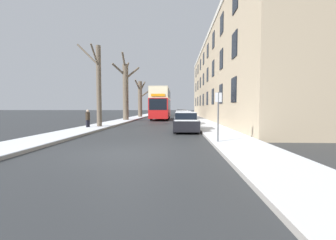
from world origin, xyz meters
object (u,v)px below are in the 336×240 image
(double_decker_bus, at_px, (161,102))
(parked_car_1, at_px, (184,119))
(oncoming_van, at_px, (160,110))
(bare_tree_left_0, at_px, (98,84))
(parked_car_3, at_px, (181,115))
(parked_car_2, at_px, (182,117))
(pedestrian_left_sidewalk, at_px, (88,118))
(bare_tree_left_2, at_px, (140,98))
(street_sign_post, at_px, (218,115))
(bare_tree_left_1, at_px, (126,89))
(parked_car_0, at_px, (186,123))

(double_decker_bus, relative_size, parked_car_1, 2.33)
(parked_car_1, height_order, oncoming_van, oncoming_van)
(oncoming_van, bearing_deg, bare_tree_left_0, -95.45)
(bare_tree_left_0, height_order, parked_car_3, bare_tree_left_0)
(parked_car_2, height_order, pedestrian_left_sidewalk, pedestrian_left_sidewalk)
(bare_tree_left_2, relative_size, street_sign_post, 2.64)
(oncoming_van, distance_m, street_sign_post, 39.37)
(bare_tree_left_2, distance_m, pedestrian_left_sidewalk, 21.95)
(bare_tree_left_1, bearing_deg, bare_tree_left_0, -89.85)
(bare_tree_left_0, bearing_deg, street_sign_post, -44.38)
(parked_car_1, distance_m, pedestrian_left_sidewalk, 8.93)
(bare_tree_left_2, relative_size, parked_car_3, 1.53)
(bare_tree_left_0, height_order, pedestrian_left_sidewalk, bare_tree_left_0)
(parked_car_3, height_order, oncoming_van, oncoming_van)
(parked_car_3, bearing_deg, bare_tree_left_2, 141.65)
(parked_car_0, height_order, parked_car_2, parked_car_0)
(parked_car_1, relative_size, pedestrian_left_sidewalk, 2.69)
(bare_tree_left_2, xyz_separation_m, parked_car_0, (7.29, -23.49, -2.80))
(bare_tree_left_1, height_order, bare_tree_left_2, bare_tree_left_1)
(parked_car_0, bearing_deg, parked_car_2, 90.00)
(parked_car_3, relative_size, oncoming_van, 0.85)
(oncoming_van, bearing_deg, pedestrian_left_sidewalk, -96.23)
(parked_car_2, relative_size, oncoming_van, 0.87)
(bare_tree_left_2, height_order, parked_car_3, bare_tree_left_2)
(double_decker_bus, bearing_deg, bare_tree_left_2, 123.08)
(double_decker_bus, xyz_separation_m, parked_car_0, (3.10, -17.06, -1.92))
(bare_tree_left_1, bearing_deg, parked_car_0, -60.41)
(pedestrian_left_sidewalk, bearing_deg, parked_car_1, -21.12)
(bare_tree_left_0, height_order, bare_tree_left_1, bare_tree_left_1)
(double_decker_bus, relative_size, parked_car_3, 2.34)
(parked_car_1, xyz_separation_m, street_sign_post, (1.33, -11.46, 0.77))
(parked_car_1, relative_size, parked_car_2, 0.98)
(bare_tree_left_0, distance_m, double_decker_bus, 14.99)
(parked_car_3, bearing_deg, street_sign_post, -86.76)
(parked_car_3, bearing_deg, parked_car_0, -90.00)
(parked_car_0, distance_m, parked_car_2, 11.98)
(parked_car_2, height_order, street_sign_post, street_sign_post)
(bare_tree_left_2, bearing_deg, parked_car_1, -67.82)
(double_decker_bus, distance_m, parked_car_2, 6.26)
(bare_tree_left_1, relative_size, street_sign_post, 3.55)
(parked_car_3, bearing_deg, parked_car_2, -90.00)
(oncoming_van, bearing_deg, parked_car_0, -82.09)
(double_decker_bus, distance_m, oncoming_van, 16.14)
(bare_tree_left_0, distance_m, parked_car_2, 12.27)
(parked_car_3, distance_m, oncoming_van, 16.04)
(bare_tree_left_2, height_order, parked_car_2, bare_tree_left_2)
(bare_tree_left_2, relative_size, oncoming_van, 1.31)
(bare_tree_left_1, bearing_deg, oncoming_van, 81.65)
(double_decker_bus, bearing_deg, oncoming_van, 95.33)
(parked_car_0, relative_size, parked_car_3, 0.95)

